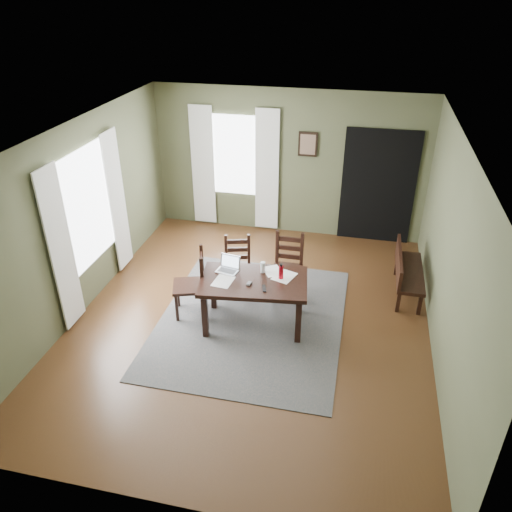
% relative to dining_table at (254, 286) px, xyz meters
% --- Properties ---
extents(ground, '(5.00, 6.00, 0.01)m').
position_rel_dining_table_xyz_m(ground, '(-0.05, 0.08, -0.66)').
color(ground, '#492C16').
extents(room_shell, '(5.02, 6.02, 2.71)m').
position_rel_dining_table_xyz_m(room_shell, '(-0.05, 0.08, 1.15)').
color(room_shell, '#4D5236').
rests_on(room_shell, ground).
extents(rug, '(2.60, 3.20, 0.01)m').
position_rel_dining_table_xyz_m(rug, '(-0.05, 0.08, -0.64)').
color(rug, '#464646').
rests_on(rug, ground).
extents(dining_table, '(1.55, 1.05, 0.73)m').
position_rel_dining_table_xyz_m(dining_table, '(0.00, 0.00, 0.00)').
color(dining_table, black).
rests_on(dining_table, rug).
extents(chair_end, '(0.56, 0.56, 1.02)m').
position_rel_dining_table_xyz_m(chair_end, '(-0.92, 0.07, -0.15)').
color(chair_end, black).
rests_on(chair_end, rug).
extents(chair_back_left, '(0.51, 0.51, 0.94)m').
position_rel_dining_table_xyz_m(chair_back_left, '(-0.42, 0.75, -0.19)').
color(chair_back_left, black).
rests_on(chair_back_left, rug).
extents(chair_back_right, '(0.45, 0.45, 1.01)m').
position_rel_dining_table_xyz_m(chair_back_right, '(0.33, 0.85, -0.15)').
color(chair_back_right, black).
rests_on(chair_back_right, rug).
extents(bench, '(0.41, 1.26, 0.71)m').
position_rel_dining_table_xyz_m(bench, '(2.10, 1.30, -0.22)').
color(bench, black).
rests_on(bench, ground).
extents(laptop, '(0.33, 0.28, 0.20)m').
position_rel_dining_table_xyz_m(laptop, '(-0.40, 0.19, 0.14)').
color(laptop, '#B7B7BC').
rests_on(laptop, dining_table).
extents(computer_mouse, '(0.06, 0.09, 0.03)m').
position_rel_dining_table_xyz_m(computer_mouse, '(-0.04, -0.12, 0.10)').
color(computer_mouse, '#3F3F42').
rests_on(computer_mouse, dining_table).
extents(tv_remote, '(0.09, 0.17, 0.02)m').
position_rel_dining_table_xyz_m(tv_remote, '(0.18, -0.18, 0.10)').
color(tv_remote, black).
rests_on(tv_remote, dining_table).
extents(drinking_glass, '(0.08, 0.08, 0.16)m').
position_rel_dining_table_xyz_m(drinking_glass, '(0.08, 0.24, 0.17)').
color(drinking_glass, silver).
rests_on(drinking_glass, dining_table).
extents(water_bottle, '(0.09, 0.09, 0.23)m').
position_rel_dining_table_xyz_m(water_bottle, '(0.35, 0.12, 0.19)').
color(water_bottle, '#AB0D1C').
rests_on(water_bottle, dining_table).
extents(paper_a, '(0.28, 0.35, 0.00)m').
position_rel_dining_table_xyz_m(paper_a, '(-0.40, -0.12, 0.09)').
color(paper_a, white).
rests_on(paper_a, dining_table).
extents(paper_c, '(0.35, 0.38, 0.00)m').
position_rel_dining_table_xyz_m(paper_c, '(0.21, 0.29, 0.09)').
color(paper_c, white).
rests_on(paper_c, dining_table).
extents(paper_d, '(0.35, 0.40, 0.00)m').
position_rel_dining_table_xyz_m(paper_d, '(0.39, 0.19, 0.09)').
color(paper_d, white).
rests_on(paper_d, dining_table).
extents(window_left, '(0.01, 1.30, 1.70)m').
position_rel_dining_table_xyz_m(window_left, '(-2.52, 0.28, 0.80)').
color(window_left, white).
rests_on(window_left, ground).
extents(window_back, '(1.00, 0.01, 1.50)m').
position_rel_dining_table_xyz_m(window_back, '(-1.05, 3.05, 0.80)').
color(window_back, white).
rests_on(window_back, ground).
extents(curtain_left_near, '(0.03, 0.48, 2.30)m').
position_rel_dining_table_xyz_m(curtain_left_near, '(-2.49, -0.54, 0.55)').
color(curtain_left_near, silver).
rests_on(curtain_left_near, ground).
extents(curtain_left_far, '(0.03, 0.48, 2.30)m').
position_rel_dining_table_xyz_m(curtain_left_far, '(-2.49, 1.10, 0.55)').
color(curtain_left_far, silver).
rests_on(curtain_left_far, ground).
extents(curtain_back_left, '(0.44, 0.03, 2.30)m').
position_rel_dining_table_xyz_m(curtain_back_left, '(-1.67, 3.02, 0.55)').
color(curtain_back_left, silver).
rests_on(curtain_back_left, ground).
extents(curtain_back_right, '(0.44, 0.03, 2.30)m').
position_rel_dining_table_xyz_m(curtain_back_right, '(-0.43, 3.02, 0.55)').
color(curtain_back_right, silver).
rests_on(curtain_back_right, ground).
extents(framed_picture, '(0.34, 0.03, 0.44)m').
position_rel_dining_table_xyz_m(framed_picture, '(0.30, 3.05, 1.10)').
color(framed_picture, black).
rests_on(framed_picture, ground).
extents(doorway_back, '(1.30, 0.03, 2.10)m').
position_rel_dining_table_xyz_m(doorway_back, '(1.60, 3.05, 0.40)').
color(doorway_back, black).
rests_on(doorway_back, ground).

